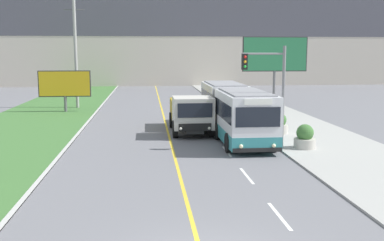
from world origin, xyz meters
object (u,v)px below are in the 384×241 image
(city_bus, at_px, (233,110))
(planter_round_second, at_px, (279,124))
(billboard_large, at_px, (275,56))
(utility_pole_far, at_px, (76,52))
(billboard_small, at_px, (65,84))
(planter_round_near, at_px, (305,138))
(dump_truck, at_px, (191,115))
(traffic_light_mast, at_px, (271,84))

(city_bus, distance_m, planter_round_second, 2.98)
(billboard_large, bearing_deg, utility_pole_far, 175.06)
(billboard_large, relative_size, billboard_small, 1.48)
(planter_round_near, bearing_deg, city_bus, 122.12)
(city_bus, xyz_separation_m, planter_round_second, (2.84, -0.20, -0.87))
(dump_truck, relative_size, planter_round_near, 5.01)
(city_bus, distance_m, billboard_small, 17.02)
(city_bus, bearing_deg, utility_pole_far, 128.08)
(traffic_light_mast, height_order, billboard_small, traffic_light_mast)
(dump_truck, height_order, planter_round_near, dump_truck)
(billboard_large, height_order, planter_round_second, billboard_large)
(dump_truck, distance_m, traffic_light_mast, 6.44)
(city_bus, relative_size, dump_truck, 1.97)
(city_bus, height_order, dump_truck, city_bus)
(planter_round_second, bearing_deg, dump_truck, 172.83)
(billboard_small, height_order, planter_round_second, billboard_small)
(city_bus, xyz_separation_m, traffic_light_mast, (1.06, -4.39, 1.93))
(dump_truck, bearing_deg, planter_round_near, -43.17)
(dump_truck, height_order, billboard_large, billboard_large)
(dump_truck, distance_m, planter_round_near, 7.47)
(utility_pole_far, xyz_separation_m, billboard_large, (17.93, -1.55, -0.32))
(dump_truck, distance_m, billboard_small, 14.97)
(city_bus, relative_size, billboard_small, 2.86)
(utility_pole_far, xyz_separation_m, planter_round_second, (14.43, -14.99, -4.40))
(dump_truck, xyz_separation_m, traffic_light_mast, (3.59, -4.87, 2.21))
(utility_pole_far, distance_m, planter_round_near, 24.62)
(planter_round_near, bearing_deg, traffic_light_mast, 172.99)
(billboard_large, xyz_separation_m, planter_round_second, (-3.50, -13.44, -4.08))
(dump_truck, xyz_separation_m, billboard_large, (8.88, 12.77, 3.49))
(dump_truck, distance_m, utility_pole_far, 17.37)
(billboard_large, bearing_deg, traffic_light_mast, -106.69)
(planter_round_second, bearing_deg, billboard_small, 141.13)
(planter_round_second, bearing_deg, city_bus, 175.95)
(dump_truck, relative_size, billboard_large, 0.98)
(billboard_small, xyz_separation_m, planter_round_second, (15.00, -12.09, -1.71))
(planter_round_near, bearing_deg, billboard_large, 79.08)
(utility_pole_far, bearing_deg, billboard_small, -101.05)
(billboard_small, bearing_deg, planter_round_near, -47.64)
(utility_pole_far, bearing_deg, dump_truck, -57.68)
(planter_round_second, bearing_deg, billboard_large, 75.40)
(billboard_large, distance_m, planter_round_near, 18.64)
(traffic_light_mast, xyz_separation_m, planter_round_near, (1.84, -0.23, -2.80))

